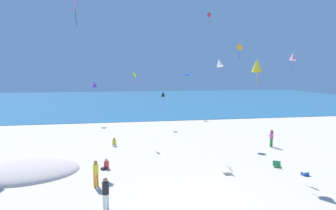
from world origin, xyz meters
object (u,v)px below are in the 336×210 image
object	(u,v)px
beach_chair_near_camera	(277,164)
kite_yellow	(257,65)
person_0	(106,165)
kite_magenta	(75,4)
kite_orange	(240,48)
kite_blue	(187,74)
kite_black	(163,94)
person_5	(106,191)
kite_white	(219,62)
person_2	(96,172)
kite_purple	(94,84)
person_1	(272,137)
cooler_box	(305,173)
kite_pink	(293,56)
kite_red	(209,15)
beach_chair_mid_beach	(228,170)
person_3	(114,143)
kite_lime	(135,75)

from	to	relation	value
beach_chair_near_camera	kite_yellow	world-z (taller)	kite_yellow
beach_chair_near_camera	person_0	world-z (taller)	person_0
kite_magenta	kite_orange	distance (m)	12.22
kite_blue	kite_yellow	bearing A→B (deg)	-92.20
beach_chair_near_camera	kite_black	bearing A→B (deg)	55.92
person_5	kite_blue	size ratio (longest dim) A/B	1.42
kite_yellow	kite_white	bearing A→B (deg)	86.43
person_2	kite_purple	distance (m)	21.85
person_1	kite_purple	xyz separation A→B (m)	(-17.15, 14.85, 4.31)
beach_chair_near_camera	kite_white	world-z (taller)	kite_white
cooler_box	kite_pink	bearing A→B (deg)	66.55
beach_chair_near_camera	person_5	world-z (taller)	person_5
beach_chair_near_camera	kite_orange	bearing A→B (deg)	75.53
kite_white	kite_red	xyz separation A→B (m)	(2.30, 10.77, 6.75)
beach_chair_mid_beach	kite_magenta	size ratio (longest dim) A/B	0.30
person_5	kite_black	bearing A→B (deg)	-51.25
cooler_box	kite_blue	xyz separation A→B (m)	(-2.06, 25.42, 6.38)
person_0	kite_orange	bearing A→B (deg)	138.64
person_2	kite_magenta	bearing A→B (deg)	-16.47
cooler_box	person_5	xyz separation A→B (m)	(-12.88, -2.59, 0.85)
person_3	person_5	size ratio (longest dim) A/B	0.45
beach_chair_mid_beach	kite_pink	bearing A→B (deg)	-150.36
kite_yellow	kite_pink	bearing A→B (deg)	37.90
kite_blue	kite_magenta	world-z (taller)	kite_magenta
kite_orange	kite_red	bearing A→B (deg)	80.09
kite_pink	kite_red	bearing A→B (deg)	99.73
kite_white	kite_pink	size ratio (longest dim) A/B	0.87
kite_pink	kite_orange	bearing A→B (deg)	-163.87
beach_chair_near_camera	kite_red	xyz separation A→B (m)	(0.88, 19.31, 14.35)
person_3	kite_magenta	size ratio (longest dim) A/B	0.38
beach_chair_near_camera	kite_red	bearing A→B (deg)	32.13
kite_orange	kite_purple	xyz separation A→B (m)	(-12.55, 17.59, -3.48)
kite_purple	kite_white	bearing A→B (deg)	-40.90
person_5	kite_blue	distance (m)	30.53
kite_lime	kite_black	bearing A→B (deg)	58.51
beach_chair_mid_beach	person_5	distance (m)	8.78
person_1	kite_blue	world-z (taller)	kite_blue
kite_orange	kite_white	bearing A→B (deg)	83.92
person_1	kite_black	size ratio (longest dim) A/B	1.02
person_5	person_3	bearing A→B (deg)	-35.22
person_2	kite_pink	xyz separation A→B (m)	(16.13, 5.35, 7.26)
person_1	kite_purple	size ratio (longest dim) A/B	1.12
kite_red	kite_yellow	size ratio (longest dim) A/B	0.80
kite_white	cooler_box	bearing A→B (deg)	-76.73
kite_pink	beach_chair_near_camera	bearing A→B (deg)	-131.16
kite_pink	kite_purple	size ratio (longest dim) A/B	1.07
person_3	kite_white	xyz separation A→B (m)	(10.38, 0.72, 7.54)
kite_orange	kite_yellow	world-z (taller)	kite_orange
kite_orange	kite_magenta	bearing A→B (deg)	-179.48
kite_white	person_1	bearing A→B (deg)	-40.87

